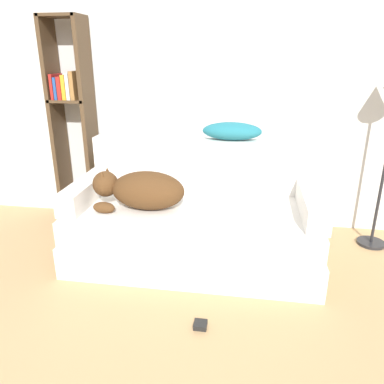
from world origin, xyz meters
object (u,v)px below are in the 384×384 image
(laptop, at_px, (228,211))
(power_adapter, at_px, (200,325))
(bookshelf, at_px, (72,113))
(dog, at_px, (141,190))
(couch, at_px, (194,233))
(throw_pillow, at_px, (232,131))

(laptop, bearing_deg, power_adapter, -103.58)
(laptop, distance_m, bookshelf, 1.68)
(dog, bearing_deg, couch, 13.39)
(dog, bearing_deg, laptop, 2.72)
(couch, bearing_deg, dog, -166.61)
(power_adapter, bearing_deg, bookshelf, 134.27)
(dog, relative_size, bookshelf, 0.38)
(couch, xyz_separation_m, power_adapter, (0.16, -0.78, -0.20))
(throw_pillow, distance_m, power_adapter, 1.50)
(couch, relative_size, dog, 2.68)
(couch, xyz_separation_m, throw_pillow, (0.24, 0.41, 0.71))
(power_adapter, bearing_deg, throw_pillow, 86.03)
(bookshelf, bearing_deg, couch, -26.83)
(throw_pillow, bearing_deg, couch, -120.42)
(bookshelf, bearing_deg, throw_pillow, -7.65)
(laptop, xyz_separation_m, throw_pillow, (-0.01, 0.47, 0.48))
(laptop, height_order, throw_pillow, throw_pillow)
(couch, relative_size, bookshelf, 1.01)
(couch, distance_m, dog, 0.53)
(dog, relative_size, laptop, 1.80)
(couch, distance_m, throw_pillow, 0.85)
(laptop, height_order, power_adapter, laptop)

